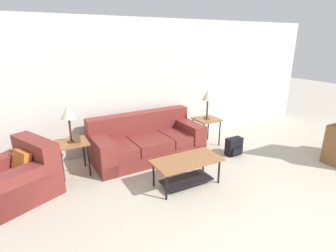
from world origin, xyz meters
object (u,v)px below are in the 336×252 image
Objects in this scene: couch at (147,142)px; armchair at (19,178)px; table_lamp_right at (208,96)px; backpack at (234,147)px; coffee_table at (187,166)px; side_table_left at (72,146)px; table_lamp_left at (68,113)px; side_table_right at (207,122)px.

armchair is at bearing -170.55° from couch.
table_lamp_right is 1.78× the size of backpack.
backpack is (1.54, -0.78, -0.12)m from couch.
side_table_left is at bearing 140.46° from coffee_table.
side_table_left is (0.82, 0.30, 0.23)m from armchair.
couch reaches higher than coffee_table.
backpack is at bearing -26.92° from couch.
table_lamp_left is 1.00× the size of table_lamp_right.
coffee_table is (0.10, -1.29, 0.03)m from couch.
couch is 6.12× the size of backpack.
couch is at bearing 177.18° from side_table_right.
couch is 1.40m from side_table_left.
table_lamp_left reaches higher than armchair.
side_table_right is at bearing 0.00° from side_table_left.
side_table_left is at bearing 63.43° from table_lamp_left.
armchair is 2.01× the size of table_lamp_left.
coffee_table is at bearing -39.54° from table_lamp_left.
couch is at bearing 94.35° from coffee_table.
table_lamp_right is at bearing -90.00° from side_table_right.
side_table_right is 2.81m from table_lamp_left.
side_table_left is (-1.38, -0.07, 0.23)m from couch.
side_table_right reaches higher than backpack.
table_lamp_right reaches higher than armchair.
armchair is 2.13× the size of side_table_left.
table_lamp_left reaches higher than side_table_left.
coffee_table is 3.06× the size of backpack.
couch is 3.43× the size of table_lamp_right.
table_lamp_right is at bearing 102.54° from backpack.
armchair is at bearing 173.64° from backpack.
table_lamp_right reaches higher than couch.
side_table_left reaches higher than coffee_table.
side_table_right is at bearing 4.76° from armchair.
side_table_left is 0.56m from table_lamp_left.
armchair is 2.13× the size of side_table_right.
couch is at bearing 2.83° from table_lamp_left.
table_lamp_right is (1.28, 1.22, 0.76)m from coffee_table.
table_lamp_left is at bearing -180.00° from side_table_right.
couch is 1.59m from table_lamp_left.
side_table_right reaches higher than coffee_table.
armchair is at bearing -159.99° from table_lamp_left.
table_lamp_right is at bearing -2.82° from couch.
armchair is 3.67m from table_lamp_right.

